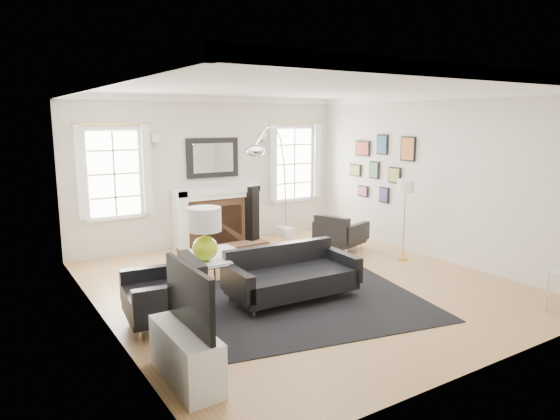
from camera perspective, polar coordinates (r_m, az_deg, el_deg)
floor at (r=7.36m, az=2.40°, el=-8.42°), size 6.00×6.00×0.00m
back_wall at (r=9.64m, az=-7.77°, el=4.47°), size 5.50×0.04×2.80m
front_wall at (r=4.92m, az=22.86°, el=-1.74°), size 5.50×0.04×2.80m
left_wall at (r=5.93m, az=-19.90°, el=0.38°), size 0.04×6.00×2.80m
right_wall at (r=8.89m, az=17.24°, el=3.62°), size 0.04×6.00×2.80m
ceiling at (r=6.99m, az=2.58°, el=13.90°), size 5.50×6.00×0.02m
crown_molding at (r=6.98m, az=2.57°, el=13.41°), size 5.50×6.00×0.12m
fireplace at (r=9.57m, az=-7.13°, el=-0.75°), size 1.70×0.69×1.11m
mantel_mirror at (r=9.57m, az=-7.69°, el=5.93°), size 1.05×0.07×0.75m
window_left at (r=8.97m, az=-18.46°, el=3.99°), size 1.24×0.15×1.62m
window_right at (r=10.49m, az=1.60°, el=5.34°), size 1.24×0.15×1.62m
gallery_wall at (r=9.74m, az=11.35°, el=5.21°), size 0.04×1.73×1.29m
tv_unit at (r=4.76m, az=-10.66°, el=-15.11°), size 0.35×1.00×1.09m
area_rug at (r=6.63m, az=2.78°, el=-10.49°), size 3.50×3.10×0.01m
sofa at (r=6.69m, az=1.15°, el=-7.54°), size 1.77×0.87×0.57m
armchair_left at (r=6.02m, az=-12.74°, el=-9.48°), size 0.93×1.01×0.63m
armchair_right at (r=9.23m, az=6.79°, el=-2.67°), size 0.94×0.99×0.55m
coffee_table at (r=7.61m, az=-7.51°, el=-5.16°), size 0.84×0.84×0.38m
side_table_left at (r=6.52m, az=-8.50°, el=-6.65°), size 0.53×0.53×0.58m
gourd_lamp at (r=6.39m, az=-8.62°, el=-2.31°), size 0.43×0.43×0.69m
arc_floor_lamp at (r=9.18m, az=-0.97°, el=3.45°), size 1.66×1.53×2.34m
stick_floor_lamp at (r=8.59m, az=14.16°, el=2.17°), size 0.28×0.28×1.38m
speaker_tower at (r=9.73m, az=-3.26°, el=-0.49°), size 0.28×0.28×1.09m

